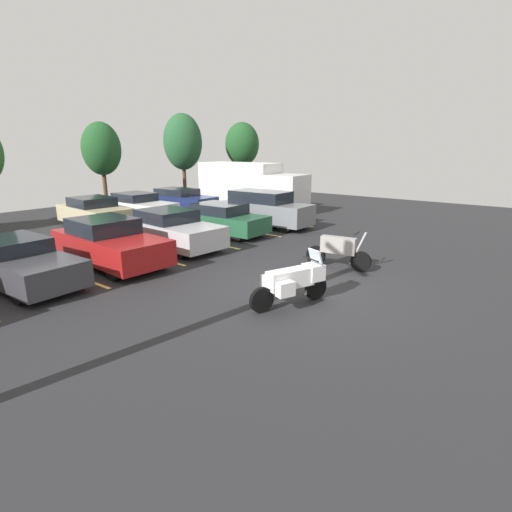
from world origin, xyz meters
The scene contains 16 objects.
ground centered at (0.00, 0.00, -0.05)m, with size 44.00×44.00×0.10m, color #262628.
motorcycle_touring centered at (-1.08, -0.10, 0.65)m, with size 2.22×1.20×1.38m.
motorcycle_second centered at (2.56, 0.46, 0.63)m, with size 0.62×2.21×1.31m.
parking_stripes centered at (-1.85, 6.99, 0.00)m, with size 20.29×4.65×0.01m.
car_charcoal centered at (-4.65, 7.12, 0.65)m, with size 1.93×4.76×1.34m.
car_red centered at (-1.84, 6.83, 0.75)m, with size 2.21×4.80×1.57m.
car_silver centered at (1.01, 7.01, 0.73)m, with size 2.25×4.71×1.51m.
car_green centered at (4.11, 7.13, 0.70)m, with size 1.97×4.33×1.41m.
car_grey centered at (6.90, 6.75, 0.89)m, with size 1.85×4.72×1.77m.
car_far_champagne centered at (1.42, 13.36, 0.73)m, with size 2.18×4.46×1.50m.
car_far_white centered at (4.30, 13.70, 0.69)m, with size 1.92×4.82×1.42m.
car_far_navy centered at (7.18, 13.41, 0.73)m, with size 1.98×4.65×1.46m.
box_truck centered at (10.50, 10.58, 1.56)m, with size 2.56×7.16×2.95m.
tree_center centered at (18.11, 17.60, 4.10)m, with size 2.90×2.90×5.95m.
tree_left centered at (6.49, 20.43, 3.77)m, with size 2.61×2.61×5.56m.
tree_right centered at (13.15, 19.60, 4.28)m, with size 3.04×3.04×6.47m.
Camera 1 is at (-9.14, -5.22, 3.91)m, focal length 27.91 mm.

